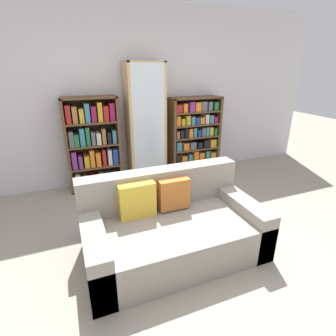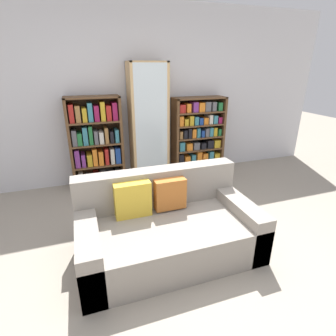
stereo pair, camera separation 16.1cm
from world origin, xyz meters
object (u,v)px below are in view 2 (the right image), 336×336
at_px(bookshelf_left, 96,144).
at_px(bookshelf_right, 198,137).
at_px(couch, 167,228).
at_px(wine_bottle, 189,176).
at_px(display_cabinet, 148,124).

xyz_separation_m(bookshelf_left, bookshelf_right, (1.69, 0.00, -0.03)).
height_order(couch, wine_bottle, couch).
distance_m(display_cabinet, wine_bottle, 1.05).
bearing_deg(couch, display_cabinet, 80.22).
xyz_separation_m(bookshelf_left, display_cabinet, (0.82, -0.02, 0.25)).
bearing_deg(couch, bookshelf_left, 105.14).
relative_size(bookshelf_left, wine_bottle, 3.93).
bearing_deg(display_cabinet, couch, -99.78).
relative_size(display_cabinet, bookshelf_right, 1.41).
distance_m(bookshelf_left, bookshelf_right, 1.69).
xyz_separation_m(bookshelf_left, wine_bottle, (1.36, -0.44, -0.54)).
bearing_deg(display_cabinet, bookshelf_left, 178.86).
bearing_deg(bookshelf_right, display_cabinet, -178.92).
bearing_deg(bookshelf_left, wine_bottle, -18.09).
bearing_deg(bookshelf_left, couch, -74.86).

